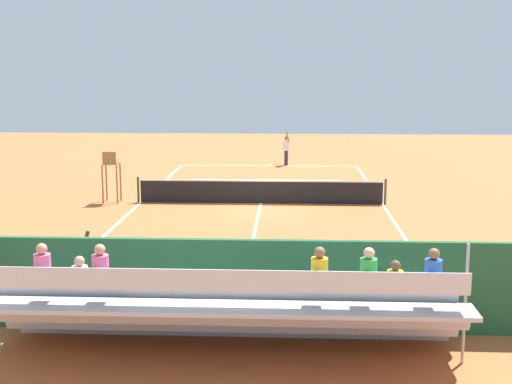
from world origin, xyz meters
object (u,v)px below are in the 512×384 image
object	(u,v)px
tennis_racket	(271,165)
tennis_ball_near	(286,170)
bleacher_stand	(229,308)
umpire_chair	(111,171)
tennis_player	(286,148)
equipment_bag	(281,313)
courtside_bench	(351,296)
line_judge	(86,272)
tennis_net	(261,191)

from	to	relation	value
tennis_racket	tennis_ball_near	xyz separation A→B (m)	(-0.90, 2.04, 0.02)
bleacher_stand	tennis_ball_near	size ratio (longest dim) A/B	137.27
umpire_chair	tennis_player	xyz separation A→B (m)	(-7.18, -11.39, -0.30)
bleacher_stand	tennis_player	xyz separation A→B (m)	(-0.95, -26.70, 0.03)
bleacher_stand	umpire_chair	world-z (taller)	bleacher_stand
umpire_chair	equipment_bag	size ratio (longest dim) A/B	2.38
umpire_chair	equipment_bag	distance (m)	15.18
courtside_bench	tennis_ball_near	bearing A→B (deg)	-85.97
umpire_chair	line_judge	world-z (taller)	umpire_chair
line_judge	courtside_bench	bearing A→B (deg)	-179.99
courtside_bench	line_judge	size ratio (longest dim) A/B	0.93
umpire_chair	equipment_bag	bearing A→B (deg)	118.47
tennis_racket	equipment_bag	bearing A→B (deg)	92.14
tennis_net	courtside_bench	world-z (taller)	tennis_net
tennis_racket	line_judge	bearing A→B (deg)	81.89
equipment_bag	tennis_ball_near	distance (m)	22.58
equipment_bag	tennis_ball_near	xyz separation A→B (m)	(0.02, -22.58, -0.15)
umpire_chair	tennis_ball_near	world-z (taller)	umpire_chair
tennis_racket	tennis_ball_near	world-z (taller)	tennis_ball_near
bleacher_stand	courtside_bench	world-z (taller)	bleacher_stand
courtside_bench	tennis_ball_near	size ratio (longest dim) A/B	27.27
tennis_net	umpire_chair	size ratio (longest dim) A/B	4.81
tennis_ball_near	courtside_bench	bearing A→B (deg)	94.03
bleacher_stand	tennis_ball_near	bearing A→B (deg)	-92.24
bleacher_stand	courtside_bench	bearing A→B (deg)	-140.02
courtside_bench	tennis_racket	xyz separation A→B (m)	(2.48, -24.49, -0.54)
courtside_bench	equipment_bag	distance (m)	1.61
umpire_chair	tennis_ball_near	xyz separation A→B (m)	(-7.19, -9.27, -1.28)
bleacher_stand	umpire_chair	bearing A→B (deg)	-67.85
tennis_player	line_judge	xyz separation A→B (m)	(4.37, 24.57, 0.00)
tennis_net	bleacher_stand	distance (m)	15.41
umpire_chair	courtside_bench	world-z (taller)	umpire_chair
tennis_net	equipment_bag	distance (m)	13.44
tennis_player	tennis_net	bearing A→B (deg)	85.05
tennis_net	tennis_player	size ratio (longest dim) A/B	5.35
tennis_net	umpire_chair	bearing A→B (deg)	0.84
bleacher_stand	tennis_racket	distance (m)	26.65
umpire_chair	line_judge	distance (m)	13.48
tennis_racket	line_judge	world-z (taller)	line_judge
tennis_ball_near	umpire_chair	bearing A→B (deg)	52.19
equipment_bag	courtside_bench	bearing A→B (deg)	-175.29
courtside_bench	tennis_ball_near	world-z (taller)	courtside_bench
equipment_bag	tennis_player	bearing A→B (deg)	-89.91
equipment_bag	line_judge	xyz separation A→B (m)	(4.41, -0.13, 0.84)
courtside_bench	tennis_racket	distance (m)	24.63
tennis_net	courtside_bench	bearing A→B (deg)	100.98
courtside_bench	tennis_ball_near	distance (m)	22.51
line_judge	bleacher_stand	bearing A→B (deg)	148.08
bleacher_stand	line_judge	xyz separation A→B (m)	(3.42, -2.13, 0.03)
equipment_bag	line_judge	size ratio (longest dim) A/B	0.47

